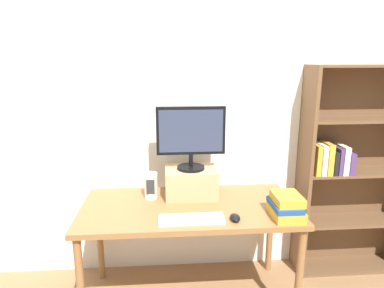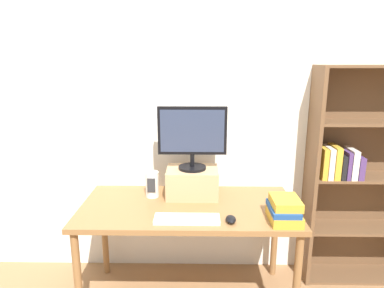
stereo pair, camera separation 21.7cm
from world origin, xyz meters
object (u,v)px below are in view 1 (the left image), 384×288
Objects in this scene: desk at (189,215)px; keyboard at (192,219)px; riser_box at (191,182)px; computer_monitor at (191,135)px; desk_speaker at (151,186)px; book_stack at (286,206)px; computer_mouse at (235,217)px; bookshelf_unit at (350,170)px.

desk is 3.60× the size of keyboard.
riser_box is 0.36m from computer_monitor.
keyboard is 2.18× the size of desk_speaker.
desk is 0.25m from keyboard.
desk_speaker is (-0.88, 0.37, 0.02)m from book_stack.
keyboard is (-0.03, -0.42, -0.45)m from computer_monitor.
computer_mouse is (0.27, -0.01, 0.01)m from keyboard.
book_stack is at bearing -22.98° from desk_speaker.
computer_monitor is at bearing 5.09° from desk_speaker.
computer_monitor is at bearing 81.49° from desk.
bookshelf_unit reaches higher than computer_mouse.
computer_mouse is at bearing -2.31° from keyboard.
keyboard is at bearing -93.44° from riser_box.
computer_mouse reaches higher than desk.
bookshelf_unit is 6.73× the size of book_stack.
book_stack is (-0.73, -0.56, -0.05)m from bookshelf_unit.
computer_monitor reaches higher than desk_speaker.
computer_monitor is (-0.00, -0.00, 0.36)m from riser_box.
computer_mouse is 0.54× the size of desk_speaker.
riser_box is (0.03, 0.18, 0.18)m from desk.
bookshelf_unit is 1.33m from riser_box.
book_stack is at bearing 4.60° from computer_mouse.
computer_monitor reaches higher than desk.
desk_speaker reaches higher than book_stack.
bookshelf_unit reaches higher than desk.
riser_box is 0.91× the size of keyboard.
desk_speaker is at bearing 124.72° from keyboard.
computer_monitor is (-1.32, -0.16, 0.35)m from bookshelf_unit.
desk is 0.38m from computer_mouse.
bookshelf_unit is 4.12× the size of keyboard.
computer_monitor is at bearing -90.00° from riser_box.
bookshelf_unit is 1.22m from computer_mouse.
computer_mouse is at bearing -36.37° from desk_speaker.
keyboard is at bearing -93.45° from computer_monitor.
book_stack reaches higher than desk.
desk is 0.26m from riser_box.
bookshelf_unit is at bearing 6.68° from riser_box.
desk is 7.84× the size of desk_speaker.
riser_box reaches higher than computer_mouse.
desk is 0.35m from desk_speaker.
desk_speaker is at bearing 150.56° from desk.
bookshelf_unit is at bearing 37.28° from book_stack.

